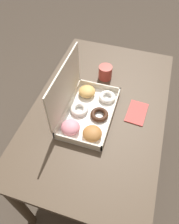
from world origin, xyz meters
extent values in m
plane|color=#42382D|center=(0.00, 0.00, 0.00)|extent=(8.00, 8.00, 0.00)
cube|color=#4C3D2D|center=(0.00, 0.00, 0.76)|extent=(1.20, 0.74, 0.03)
cylinder|color=#4C3D2D|center=(0.55, -0.32, 0.37)|extent=(0.06, 0.06, 0.75)
cylinder|color=#4C3D2D|center=(-0.55, 0.32, 0.37)|extent=(0.06, 0.06, 0.75)
cylinder|color=#4C3D2D|center=(0.55, 0.32, 0.37)|extent=(0.06, 0.06, 0.75)
cube|color=white|center=(-0.07, 0.04, 0.78)|extent=(0.41, 0.26, 0.01)
cube|color=beige|center=(-0.07, -0.09, 0.81)|extent=(0.41, 0.01, 0.04)
cube|color=beige|center=(-0.07, 0.16, 0.81)|extent=(0.41, 0.01, 0.04)
cube|color=beige|center=(-0.27, 0.04, 0.81)|extent=(0.01, 0.26, 0.04)
cube|color=beige|center=(0.13, 0.04, 0.81)|extent=(0.01, 0.26, 0.04)
cube|color=beige|center=(-0.07, 0.17, 0.95)|extent=(0.41, 0.01, 0.26)
ellipsoid|color=#9E6633|center=(-0.20, -0.02, 0.81)|extent=(0.10, 0.10, 0.05)
torus|color=#381E11|center=(-0.07, -0.02, 0.80)|extent=(0.10, 0.10, 0.03)
torus|color=white|center=(0.07, -0.03, 0.80)|extent=(0.10, 0.10, 0.03)
ellipsoid|color=pink|center=(-0.20, 0.10, 0.81)|extent=(0.10, 0.10, 0.05)
torus|color=white|center=(-0.07, 0.10, 0.80)|extent=(0.10, 0.10, 0.03)
ellipsoid|color=tan|center=(0.07, 0.10, 0.81)|extent=(0.10, 0.10, 0.05)
cylinder|color=#A3382D|center=(0.25, 0.03, 0.82)|extent=(0.08, 0.08, 0.09)
cylinder|color=black|center=(0.25, 0.03, 0.86)|extent=(0.07, 0.07, 0.01)
cube|color=#CC4C47|center=(0.02, -0.21, 0.78)|extent=(0.17, 0.11, 0.01)
camera|label=1|loc=(-0.78, -0.19, 1.74)|focal=35.00mm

